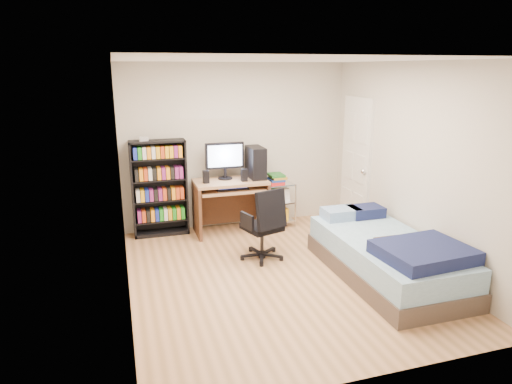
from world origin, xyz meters
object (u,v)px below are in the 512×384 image
object	(u,v)px
bed	(387,256)
computer_desk	(237,184)
office_chair	(264,237)
media_shelf	(159,187)

from	to	relation	value
bed	computer_desk	bearing A→B (deg)	121.10
office_chair	bed	distance (m)	1.55
media_shelf	bed	xyz separation A→B (m)	(2.41, -2.27, -0.46)
office_chair	bed	xyz separation A→B (m)	(1.23, -0.94, -0.04)
media_shelf	office_chair	bearing A→B (deg)	-48.36
computer_desk	office_chair	xyz separation A→B (m)	(0.05, -1.18, -0.42)
media_shelf	office_chair	distance (m)	1.82
bed	media_shelf	bearing A→B (deg)	136.71
media_shelf	bed	world-z (taller)	media_shelf
computer_desk	media_shelf	bearing A→B (deg)	172.53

